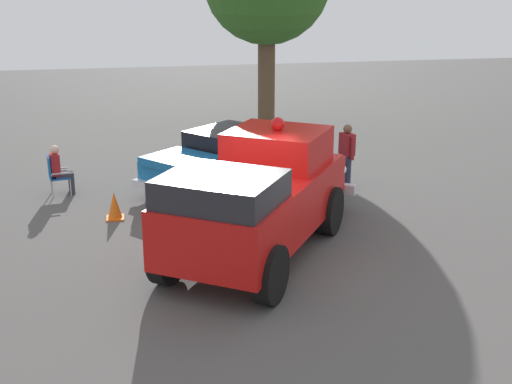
# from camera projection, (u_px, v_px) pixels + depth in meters

# --- Properties ---
(ground_plane) EXTENTS (60.00, 60.00, 0.00)m
(ground_plane) POSITION_uv_depth(u_px,v_px,m) (243.00, 272.00, 12.70)
(ground_plane) COLOR #514F4C
(vintage_fire_truck) EXTENTS (6.15, 5.12, 2.59)m
(vintage_fire_truck) POSITION_uv_depth(u_px,v_px,m) (261.00, 195.00, 13.27)
(vintage_fire_truck) COLOR black
(vintage_fire_truck) RESTS_ON ground
(classic_hot_rod) EXTENTS (4.23, 4.52, 1.46)m
(classic_hot_rod) POSITION_uv_depth(u_px,v_px,m) (220.00, 158.00, 17.69)
(classic_hot_rod) COLOR black
(classic_hot_rod) RESTS_ON ground
(lawn_chair_near_truck) EXTENTS (0.58, 0.57, 1.02)m
(lawn_chair_near_truck) POSITION_uv_depth(u_px,v_px,m) (55.00, 173.00, 16.94)
(lawn_chair_near_truck) COLOR #B7BABF
(lawn_chair_near_truck) RESTS_ON ground
(lawn_chair_by_car) EXTENTS (0.64, 0.64, 1.02)m
(lawn_chair_by_car) POSITION_uv_depth(u_px,v_px,m) (328.00, 173.00, 16.87)
(lawn_chair_by_car) COLOR #B7BABF
(lawn_chair_by_car) RESTS_ON ground
(spectator_seated) EXTENTS (0.46, 0.59, 1.29)m
(spectator_seated) POSITION_uv_depth(u_px,v_px,m) (60.00, 168.00, 16.96)
(spectator_seated) COLOR #383842
(spectator_seated) RESTS_ON ground
(spectator_standing) EXTENTS (0.65, 0.35, 1.68)m
(spectator_standing) POSITION_uv_depth(u_px,v_px,m) (347.00, 151.00, 17.48)
(spectator_standing) COLOR #2D334C
(spectator_standing) RESTS_ON ground
(traffic_cone) EXTENTS (0.40, 0.40, 0.64)m
(traffic_cone) POSITION_uv_depth(u_px,v_px,m) (115.00, 206.00, 15.37)
(traffic_cone) COLOR orange
(traffic_cone) RESTS_ON ground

